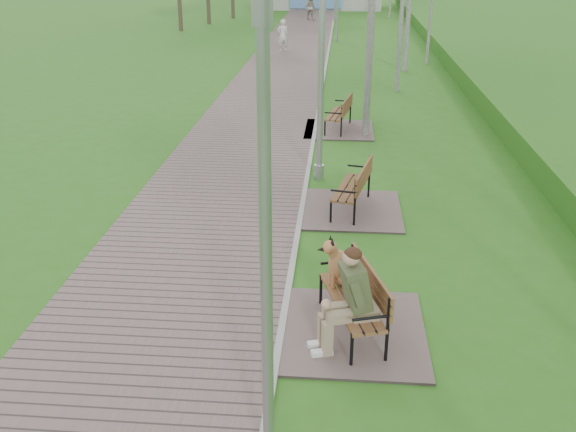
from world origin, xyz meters
TOP-DOWN VIEW (x-y plane):
  - walkway at (-1.75, 21.50)m, footprint 3.50×67.00m
  - kerb at (0.00, 21.50)m, footprint 0.10×67.00m
  - bench_main at (0.89, 4.48)m, footprint 1.96×2.18m
  - bench_second at (0.97, 8.87)m, footprint 1.93×2.15m
  - bench_third at (0.64, 14.76)m, footprint 1.92×2.13m
  - lamp_post_near at (0.13, 1.80)m, footprint 0.18×0.18m
  - lamp_post_second at (0.27, 10.67)m, footprint 0.22×0.22m
  - lamp_post_third at (0.34, 32.33)m, footprint 0.17×0.17m
  - pedestrian_near at (-2.22, 28.76)m, footprint 0.64×0.53m
  - pedestrian_far at (-1.60, 42.16)m, footprint 1.01×0.90m

SIDE VIEW (x-z plane):
  - walkway at x=-1.75m, z-range 0.00..0.04m
  - kerb at x=0.00m, z-range 0.00..0.05m
  - bench_third at x=0.64m, z-range -0.37..0.81m
  - bench_second at x=0.97m, z-range -0.37..0.81m
  - bench_main at x=0.89m, z-range -0.37..1.34m
  - pedestrian_near at x=-2.22m, z-range 0.00..1.51m
  - pedestrian_far at x=-1.60m, z-range 0.00..1.71m
  - lamp_post_third at x=0.34m, z-range -0.14..4.26m
  - lamp_post_near at x=0.13m, z-range -0.15..4.45m
  - lamp_post_second at x=0.27m, z-range -0.19..5.61m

